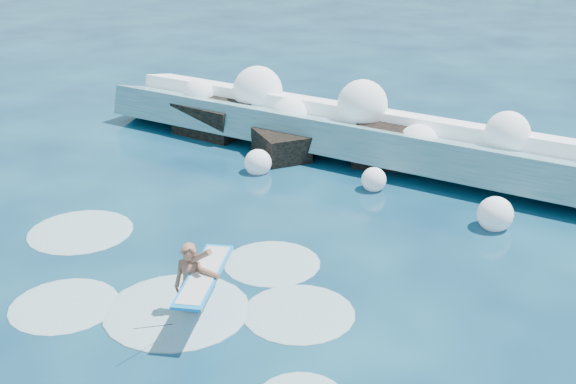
# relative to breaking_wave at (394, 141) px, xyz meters

# --- Properties ---
(ground) EXTENTS (200.00, 200.00, 0.00)m
(ground) POSITION_rel_breaking_wave_xyz_m (-1.31, -7.98, -0.55)
(ground) COLOR #082240
(ground) RESTS_ON ground
(breaking_wave) EXTENTS (18.37, 2.85, 1.58)m
(breaking_wave) POSITION_rel_breaking_wave_xyz_m (0.00, 0.00, 0.00)
(breaking_wave) COLOR teal
(breaking_wave) RESTS_ON ground
(rock_cluster) EXTENTS (7.87, 3.12, 1.23)m
(rock_cluster) POSITION_rel_breaking_wave_xyz_m (-3.17, -0.71, -0.16)
(rock_cluster) COLOR black
(rock_cluster) RESTS_ON ground
(surfer_with_board) EXTENTS (1.35, 2.86, 1.66)m
(surfer_with_board) POSITION_rel_breaking_wave_xyz_m (0.24, -9.25, 0.06)
(surfer_with_board) COLOR #9E624A
(surfer_with_board) RESTS_ON ground
(wave_spray) EXTENTS (14.77, 4.60, 2.24)m
(wave_spray) POSITION_rel_breaking_wave_xyz_m (-0.19, -0.08, 0.47)
(wave_spray) COLOR white
(wave_spray) RESTS_ON ground
(surf_foam) EXTENTS (9.04, 5.38, 0.13)m
(surf_foam) POSITION_rel_breaking_wave_xyz_m (-0.72, -8.73, -0.55)
(surf_foam) COLOR silver
(surf_foam) RESTS_ON ground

